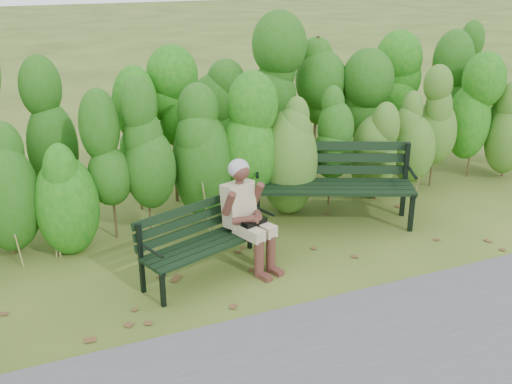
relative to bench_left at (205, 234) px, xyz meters
name	(u,v)px	position (x,y,z in m)	size (l,w,h in m)	color
ground	(268,263)	(0.72, -0.08, -0.46)	(80.00, 80.00, 0.00)	#354816
footpath	(374,378)	(0.72, -2.28, -0.46)	(60.00, 2.50, 0.01)	#474749
hedge_band	(212,118)	(0.72, 1.78, 0.80)	(11.04, 1.67, 2.42)	#47381E
leaf_litter	(248,266)	(0.48, -0.08, -0.46)	(5.57, 2.22, 0.01)	brown
bench_left	(205,234)	(0.00, 0.00, 0.00)	(1.65, 1.00, 0.79)	black
bench_right	(333,177)	(1.99, 0.71, 0.14)	(2.15, 1.43, 1.03)	black
seated_woman	(246,209)	(0.49, 0.00, 0.22)	(0.57, 0.80, 1.24)	tan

